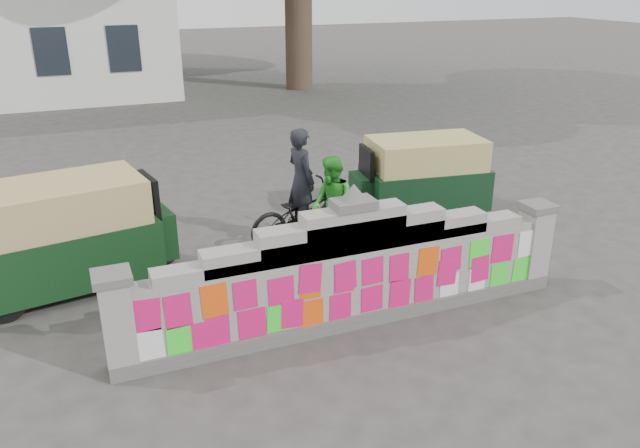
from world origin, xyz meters
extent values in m
plane|color=#383533|center=(0.00, 0.00, 0.00)|extent=(100.00, 100.00, 0.00)
cube|color=#4C4C49|center=(0.00, 0.00, 0.10)|extent=(6.40, 0.42, 0.20)
cube|color=gray|center=(0.00, 0.00, 0.60)|extent=(6.40, 0.32, 1.00)
cube|color=gray|center=(0.00, 0.00, 1.17)|extent=(5.20, 0.32, 0.14)
cube|color=gray|center=(0.00, 0.00, 1.24)|extent=(4.00, 0.32, 0.28)
cube|color=gray|center=(0.00, 0.00, 1.32)|extent=(2.60, 0.32, 0.44)
cube|color=gray|center=(0.00, 0.00, 1.39)|extent=(1.40, 0.32, 0.58)
cube|color=#4C4C49|center=(0.00, 0.00, 1.74)|extent=(0.55, 0.36, 0.12)
cone|color=#4C4C49|center=(0.00, 0.00, 1.90)|extent=(0.36, 0.36, 0.22)
cube|color=gray|center=(-3.02, 0.00, 0.62)|extent=(0.36, 0.40, 1.24)
cube|color=#4C4C49|center=(-3.02, 0.00, 1.28)|extent=(0.44, 0.44, 0.10)
cube|color=gray|center=(3.02, 0.00, 0.62)|extent=(0.36, 0.40, 1.24)
cube|color=#4C4C49|center=(3.02, 0.00, 1.28)|extent=(0.44, 0.44, 0.10)
cylinder|color=#38281E|center=(6.00, 18.00, 3.00)|extent=(1.10, 1.10, 6.00)
imported|color=black|center=(0.38, 2.90, 0.54)|extent=(2.14, 1.10, 1.07)
imported|color=black|center=(0.38, 2.90, 0.91)|extent=(0.56, 0.73, 1.81)
imported|color=green|center=(0.72, 2.34, 0.83)|extent=(0.64, 0.82, 1.66)
cube|color=black|center=(-3.53, 2.59, 0.59)|extent=(2.80, 1.84, 0.86)
cube|color=tan|center=(-3.53, 2.59, 1.35)|extent=(2.57, 1.75, 0.65)
cube|color=black|center=(-2.20, 2.83, 0.59)|extent=(0.66, 0.84, 0.76)
cube|color=black|center=(-2.20, 2.83, 1.24)|extent=(0.22, 0.76, 0.65)
cylinder|color=black|center=(-2.09, 2.85, 0.27)|extent=(0.55, 0.22, 0.54)
cylinder|color=black|center=(-4.38, 1.84, 0.27)|extent=(0.55, 0.22, 0.54)
cube|color=black|center=(3.14, 3.34, 0.54)|extent=(2.50, 1.58, 0.78)
cube|color=tan|center=(3.14, 3.34, 1.22)|extent=(2.30, 1.50, 0.59)
cube|color=black|center=(1.93, 3.50, 0.54)|extent=(0.58, 0.74, 0.69)
cube|color=black|center=(1.93, 3.50, 1.13)|extent=(0.17, 0.69, 0.59)
cylinder|color=black|center=(1.83, 3.51, 0.24)|extent=(0.50, 0.18, 0.49)
cylinder|color=black|center=(4.09, 3.75, 0.24)|extent=(0.50, 0.18, 0.49)
cylinder|color=black|center=(3.94, 2.69, 0.24)|extent=(0.50, 0.18, 0.49)
camera|label=1|loc=(-3.23, -6.74, 4.47)|focal=35.00mm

